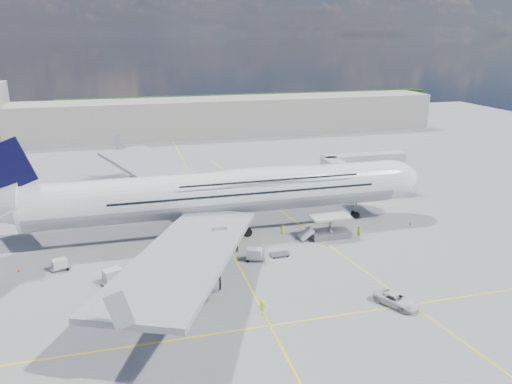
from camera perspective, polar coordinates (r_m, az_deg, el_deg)
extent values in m
plane|color=gray|center=(76.42, -2.64, -7.20)|extent=(300.00, 300.00, 0.00)
cube|color=yellow|center=(76.42, -2.64, -7.19)|extent=(0.25, 220.00, 0.01)
cube|color=yellow|center=(59.35, 1.64, -15.02)|extent=(120.00, 0.25, 0.01)
cube|color=yellow|center=(88.88, 4.83, -3.60)|extent=(14.16, 99.06, 0.01)
cylinder|color=white|center=(83.13, -4.18, -0.13)|extent=(62.00, 7.20, 7.20)
cylinder|color=#9EA0A5|center=(83.18, -4.18, -0.22)|extent=(60.76, 7.13, 7.13)
ellipsoid|color=white|center=(84.32, 1.13, 1.58)|extent=(36.00, 6.84, 3.76)
ellipsoid|color=white|center=(93.63, 14.79, 1.35)|extent=(11.52, 7.20, 7.20)
ellipsoid|color=black|center=(95.09, 16.52, 1.83)|extent=(3.84, 4.16, 1.44)
cube|color=#999EA3|center=(101.60, -10.75, 2.18)|extent=(25.49, 39.15, 3.35)
cube|color=#999EA3|center=(63.94, -7.84, -6.97)|extent=(25.49, 39.15, 3.35)
cylinder|color=#B7BABF|center=(95.56, -7.32, -0.13)|extent=(5.20, 3.50, 3.50)
cylinder|color=#B7BABF|center=(105.16, -10.54, 1.36)|extent=(5.20, 3.50, 3.50)
cylinder|color=#B7BABF|center=(72.36, -4.58, -5.93)|extent=(5.20, 3.50, 3.50)
cylinder|color=#B7BABF|center=(62.36, -6.92, -10.05)|extent=(5.20, 3.50, 3.50)
cylinder|color=gray|center=(92.25, 11.32, -1.64)|extent=(0.44, 0.44, 3.80)
cylinder|color=black|center=(92.76, 11.26, -2.54)|extent=(1.30, 0.90, 1.30)
cylinder|color=gray|center=(84.64, -4.12, -3.10)|extent=(0.56, 0.56, 3.80)
cylinder|color=black|center=(88.09, -4.49, -3.27)|extent=(1.50, 0.90, 1.50)
cube|color=#B7B7BC|center=(98.27, 9.31, 2.64)|extent=(3.00, 10.00, 2.60)
cube|color=#B7B7BC|center=(106.03, 12.18, 3.57)|extent=(18.00, 3.00, 2.60)
cylinder|color=gray|center=(102.65, 9.56, 1.21)|extent=(0.80, 0.80, 7.10)
cylinder|color=black|center=(103.54, 9.48, -0.43)|extent=(0.90, 0.80, 0.90)
cylinder|color=gray|center=(110.70, 15.77, 1.99)|extent=(1.00, 1.00, 7.10)
cube|color=gray|center=(111.55, 15.64, 0.43)|extent=(2.00, 2.00, 0.80)
cylinder|color=#B7B7BC|center=(94.94, 10.24, 2.07)|extent=(3.60, 3.60, 2.80)
cube|color=silver|center=(82.53, 8.50, -2.83)|extent=(6.50, 3.20, 0.35)
cube|color=gray|center=(83.59, 8.41, -4.73)|extent=(6.50, 3.20, 1.10)
cube|color=gray|center=(83.04, 8.46, -3.77)|extent=(0.22, 1.99, 3.00)
cylinder|color=black|center=(81.70, 7.05, -5.36)|extent=(0.70, 0.30, 0.70)
cube|color=silver|center=(81.94, 5.71, -4.75)|extent=(2.16, 2.60, 1.60)
cube|color=#B2AD9E|center=(165.60, -9.80, 8.25)|extent=(180.00, 16.00, 12.00)
cube|color=#193814|center=(216.74, -0.22, 10.10)|extent=(160.00, 6.00, 8.00)
cube|color=gray|center=(76.89, -21.48, -8.07)|extent=(2.95, 2.23, 0.16)
cylinder|color=black|center=(76.62, -22.29, -8.36)|extent=(0.38, 0.16, 0.38)
cylinder|color=black|center=(77.28, -20.66, -7.94)|extent=(0.38, 0.16, 0.38)
cube|color=silver|center=(76.61, -21.54, -7.60)|extent=(2.26, 1.90, 1.31)
cube|color=gray|center=(66.24, -12.47, -11.39)|extent=(3.21, 1.84, 0.19)
cylinder|color=black|center=(65.75, -13.54, -11.84)|extent=(0.46, 0.19, 0.46)
cylinder|color=black|center=(66.88, -11.41, -11.15)|extent=(0.46, 0.19, 0.46)
cube|color=gray|center=(70.14, -8.17, -9.45)|extent=(3.23, 2.52, 0.17)
cylinder|color=black|center=(69.59, -9.06, -9.83)|extent=(0.42, 0.17, 0.42)
cylinder|color=black|center=(70.82, -7.30, -9.24)|extent=(0.42, 0.17, 0.42)
cube|color=gray|center=(70.72, -16.00, -9.72)|extent=(3.63, 2.89, 0.19)
cylinder|color=black|center=(70.28, -17.05, -10.12)|extent=(0.47, 0.19, 0.47)
cylinder|color=black|center=(71.31, -14.95, -9.51)|extent=(0.47, 0.19, 0.47)
cube|color=silver|center=(70.35, -16.06, -9.09)|extent=(2.81, 2.44, 1.60)
cube|color=gray|center=(74.49, -0.19, -7.57)|extent=(3.30, 2.58, 0.18)
cylinder|color=black|center=(73.77, -0.96, -7.94)|extent=(0.43, 0.18, 0.43)
cylinder|color=black|center=(75.33, 0.56, -7.38)|extent=(0.43, 0.18, 0.43)
cube|color=silver|center=(74.16, -0.19, -7.03)|extent=(2.54, 2.19, 1.46)
cube|color=gray|center=(75.94, 2.72, -7.09)|extent=(2.93, 1.68, 0.17)
cylinder|color=black|center=(75.18, 2.01, -7.45)|extent=(0.42, 0.17, 0.42)
cylinder|color=black|center=(76.80, 3.40, -6.91)|extent=(0.42, 0.17, 0.42)
cube|color=silver|center=(76.17, -4.52, -6.69)|extent=(3.32, 2.10, 1.43)
cube|color=black|center=(75.81, -4.54, -6.08)|extent=(1.37, 1.53, 0.55)
cylinder|color=black|center=(75.63, -5.25, -7.24)|extent=(0.70, 0.27, 0.70)
cylinder|color=black|center=(77.06, -3.79, -6.71)|extent=(0.70, 0.27, 0.70)
cube|color=gray|center=(104.56, -12.35, -0.14)|extent=(6.35, 2.86, 1.89)
cube|color=silver|center=(104.02, -12.77, 0.78)|extent=(4.75, 2.80, 2.08)
cube|color=silver|center=(104.42, -11.08, 0.41)|extent=(1.91, 2.33, 1.51)
cube|color=black|center=(104.40, -10.72, 0.53)|extent=(0.33, 1.90, 0.85)
cylinder|color=black|center=(103.74, -11.15, -0.45)|extent=(1.04, 0.33, 1.04)
cylinder|color=black|center=(105.68, -13.49, -0.27)|extent=(1.04, 0.33, 1.04)
cube|color=#FF4E0D|center=(104.21, -12.75, 0.43)|extent=(4.80, 2.85, 0.47)
cube|color=gray|center=(108.86, -12.31, 0.63)|extent=(7.22, 3.69, 2.12)
cube|color=silver|center=(108.29, -12.77, 1.62)|extent=(5.47, 3.49, 2.33)
cube|color=silver|center=(108.72, -10.95, 1.21)|extent=(2.30, 2.73, 1.70)
cube|color=black|center=(108.71, -10.56, 1.35)|extent=(0.52, 2.12, 0.95)
cylinder|color=black|center=(107.94, -11.02, 0.30)|extent=(1.17, 0.37, 1.17)
cylinder|color=black|center=(110.11, -13.53, 0.47)|extent=(1.17, 0.37, 1.17)
imported|color=white|center=(65.17, 15.74, -11.76)|extent=(4.90, 6.07, 1.54)
imported|color=#BDDA16|center=(98.35, 11.30, -1.28)|extent=(0.71, 0.67, 1.64)
imported|color=#D7F119|center=(84.04, 11.67, -4.48)|extent=(1.10, 1.18, 1.93)
imported|color=#DCF419|center=(75.46, -8.76, -7.05)|extent=(0.55, 1.01, 1.64)
imported|color=#D1EC18|center=(83.96, 3.02, -4.27)|extent=(0.92, 0.89, 1.59)
imported|color=#C3F019|center=(60.78, 0.70, -13.07)|extent=(1.43, 1.05, 1.99)
cone|color=#FF4E0D|center=(91.99, 17.19, -3.42)|extent=(0.45, 0.45, 0.57)
cube|color=#FF4E0D|center=(92.09, 17.17, -3.58)|extent=(0.39, 0.39, 0.03)
cone|color=#FF4E0D|center=(101.45, -7.69, -0.81)|extent=(0.49, 0.49, 0.63)
cube|color=#FF4E0D|center=(101.54, -7.68, -0.97)|extent=(0.43, 0.43, 0.03)
cone|color=#FF4E0D|center=(104.85, -14.85, -0.68)|extent=(0.40, 0.40, 0.50)
cube|color=#FF4E0D|center=(104.93, -14.84, -0.80)|extent=(0.34, 0.34, 0.03)
cone|color=#FF4E0D|center=(67.06, -9.93, -10.93)|extent=(0.44, 0.44, 0.56)
cube|color=#FF4E0D|center=(67.18, -9.92, -11.13)|extent=(0.38, 0.38, 0.03)
cone|color=#FF4E0D|center=(63.62, -11.08, -12.65)|extent=(0.48, 0.48, 0.61)
cube|color=#FF4E0D|center=(63.76, -11.07, -12.87)|extent=(0.41, 0.41, 0.03)
cone|color=#FF4E0D|center=(78.62, -25.50, -8.07)|extent=(0.40, 0.40, 0.51)
cube|color=#FF4E0D|center=(78.71, -25.48, -8.23)|extent=(0.34, 0.34, 0.03)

